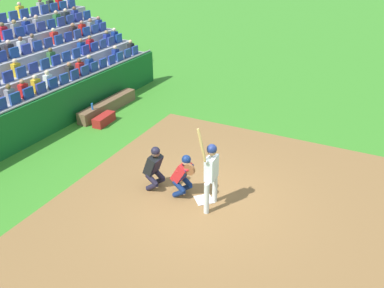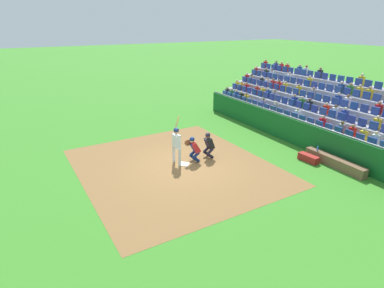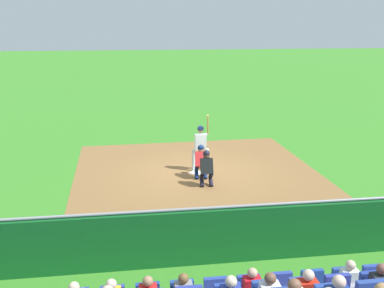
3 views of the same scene
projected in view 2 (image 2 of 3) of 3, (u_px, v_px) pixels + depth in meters
name	position (u px, v px, depth m)	size (l,w,h in m)	color
ground_plane	(184.00, 164.00, 14.65)	(160.00, 160.00, 0.00)	#398326
infield_dirt_patch	(174.00, 166.00, 14.43)	(9.14, 8.10, 0.01)	brown
home_plate_marker	(184.00, 164.00, 14.65)	(0.44, 0.44, 0.02)	white
batter_at_plate	(176.00, 142.00, 14.29)	(0.67, 0.42, 2.24)	silver
catcher_crouching	(194.00, 147.00, 14.72)	(0.49, 0.71, 1.26)	navy
home_plate_umpire	(209.00, 144.00, 15.14)	(0.47, 0.47, 1.30)	black
dugout_wall	(288.00, 129.00, 17.32)	(14.75, 0.24, 1.42)	#135823
dugout_bench	(334.00, 162.00, 14.36)	(3.03, 0.40, 0.44)	brown
water_bottle_on_bench	(318.00, 149.00, 14.97)	(0.07, 0.07, 0.24)	blue
equipment_duffel_bag	(308.00, 158.00, 14.91)	(0.98, 0.36, 0.33)	maroon
bleacher_stand	(346.00, 113.00, 19.40)	(19.62, 4.84, 3.19)	#9897A2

